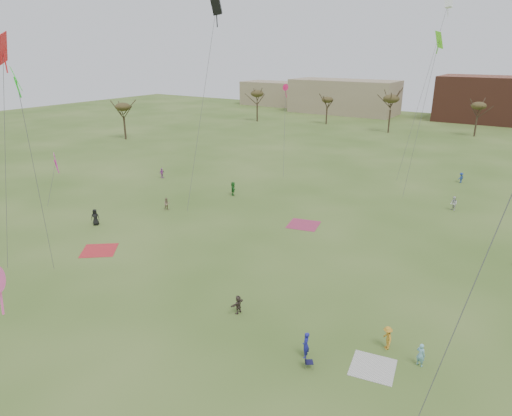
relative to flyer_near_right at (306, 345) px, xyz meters
The scene contains 20 objects.
ground 10.40m from the flyer_near_right, 166.25° to the right, with size 260.00×260.00×0.00m, color #36571B.
flyer_near_right is the anchor object (origin of this frame).
spectator_fore_b 31.81m from the flyer_near_right, 149.71° to the left, with size 0.76×0.59×1.56m, color #8E735A.
spectator_fore_c 6.88m from the flyer_near_right, 164.43° to the left, with size 1.36×0.43×1.47m, color #4E3E37.
flyer_mid_a 31.66m from the flyer_near_right, 165.58° to the left, with size 0.92×0.60×1.89m, color black.
flyer_mid_b 5.55m from the flyer_near_right, 42.11° to the left, with size 1.07×0.61×1.65m, color gold.
flyer_mid_c 7.15m from the flyer_near_right, 26.36° to the left, with size 0.58×0.38×1.59m, color #7BBCCD.
spectator_mid_d 46.77m from the flyer_near_right, 145.46° to the left, with size 0.91×0.38×1.56m, color #A645A6.
spectator_mid_e 35.29m from the flyer_near_right, 86.42° to the left, with size 0.87×0.68×1.79m, color silver.
flyer_far_a 35.06m from the flyer_near_right, 133.57° to the left, with size 1.73×0.55×1.87m, color #267327.
flyer_far_c 49.00m from the flyer_near_right, 89.28° to the left, with size 0.99×0.57×1.53m, color navy.
blanket_red 24.94m from the flyer_near_right, behind, with size 3.23×3.23×0.03m, color red.
blanket_cream 4.35m from the flyer_near_right, 18.66° to the left, with size 2.67×2.67×0.03m, color silver.
blanket_plum 23.53m from the flyer_near_right, 117.84° to the left, with size 3.35×3.35×0.03m, color #AA3457.
camp_chair_center 1.25m from the flyer_near_right, 52.10° to the right, with size 0.73×0.72×0.87m.
kites_aloft 32.88m from the flyer_near_right, 118.08° to the left, with size 67.07×63.11×24.50m.
tree_line 77.98m from the flyer_near_right, 99.56° to the left, with size 117.44×49.32×8.91m.
building_tan 121.29m from the flyer_near_right, 111.82° to the left, with size 32.00×14.00×10.00m, color #937F60.
building_brick 117.76m from the flyer_near_right, 92.47° to the left, with size 26.00×16.00×12.00m, color brown.
building_tan_west 141.18m from the flyer_near_right, 122.13° to the left, with size 20.00×12.00×8.00m, color #937F60.
Camera 1 is at (20.85, -19.89, 18.85)m, focal length 31.91 mm.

